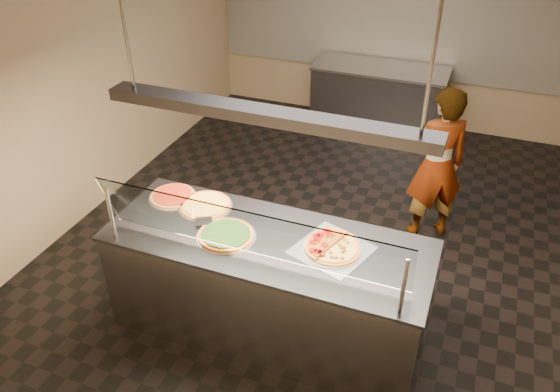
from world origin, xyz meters
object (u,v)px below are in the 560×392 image
at_px(perforated_tray, 332,249).
at_px(half_pizza_pepperoni, 320,243).
at_px(pizza_cheese, 206,205).
at_px(pizza_tomato, 173,196).
at_px(worker, 437,165).
at_px(pizza_spinach, 226,235).
at_px(prep_table, 378,100).
at_px(heat_lamp_housing, 265,115).
at_px(serving_counter, 268,285).
at_px(sneeze_guard, 247,233).
at_px(half_pizza_sausage, 345,250).
at_px(pizza_spatula, 198,216).

bearing_deg(perforated_tray, half_pizza_pepperoni, -179.85).
xyz_separation_m(pizza_cheese, pizza_tomato, (-0.32, 0.02, -0.00)).
relative_size(half_pizza_pepperoni, worker, 0.28).
xyz_separation_m(perforated_tray, half_pizza_pepperoni, (-0.10, -0.00, 0.03)).
bearing_deg(pizza_spinach, prep_table, 85.90).
bearing_deg(pizza_spinach, heat_lamp_housing, 14.93).
bearing_deg(pizza_spinach, pizza_tomato, 153.57).
distance_m(pizza_spinach, pizza_tomato, 0.74).
relative_size(pizza_tomato, prep_table, 0.22).
distance_m(serving_counter, perforated_tray, 0.68).
distance_m(half_pizza_pepperoni, pizza_tomato, 1.37).
relative_size(prep_table, heat_lamp_housing, 0.77).
bearing_deg(serving_counter, perforated_tray, 6.69).
relative_size(sneeze_guard, half_pizza_sausage, 4.96).
bearing_deg(prep_table, pizza_spinach, -94.10).
xyz_separation_m(pizza_spinach, pizza_cheese, (-0.34, 0.31, -0.00)).
height_order(pizza_spinach, pizza_tomato, pizza_spinach).
bearing_deg(pizza_spinach, pizza_cheese, 137.75).
height_order(perforated_tray, worker, worker).
distance_m(half_pizza_pepperoni, heat_lamp_housing, 1.06).
relative_size(perforated_tray, worker, 0.39).
xyz_separation_m(pizza_cheese, prep_table, (0.63, 3.77, -0.48)).
relative_size(pizza_spatula, heat_lamp_housing, 0.11).
height_order(perforated_tray, pizza_spinach, pizza_spinach).
bearing_deg(half_pizza_sausage, serving_counter, -174.68).
bearing_deg(pizza_spatula, heat_lamp_housing, -3.60).
xyz_separation_m(pizza_cheese, heat_lamp_housing, (0.64, -0.22, 1.01)).
height_order(serving_counter, sneeze_guard, sneeze_guard).
bearing_deg(sneeze_guard, pizza_spinach, 139.06).
distance_m(pizza_spinach, pizza_spatula, 0.33).
distance_m(half_pizza_sausage, worker, 1.83).
height_order(half_pizza_pepperoni, pizza_spatula, half_pizza_pepperoni).
bearing_deg(serving_counter, pizza_spinach, -165.07).
bearing_deg(pizza_cheese, half_pizza_pepperoni, -9.18).
distance_m(serving_counter, heat_lamp_housing, 1.48).
height_order(serving_counter, worker, worker).
distance_m(sneeze_guard, pizza_tomato, 1.16).
height_order(pizza_cheese, pizza_tomato, same).
height_order(sneeze_guard, perforated_tray, sneeze_guard).
relative_size(serving_counter, sneeze_guard, 1.11).
bearing_deg(sneeze_guard, half_pizza_pepperoni, 45.48).
relative_size(perforated_tray, heat_lamp_housing, 0.27).
xyz_separation_m(half_pizza_pepperoni, pizza_spatula, (-1.00, -0.02, -0.01)).
bearing_deg(perforated_tray, sneeze_guard, -140.90).
distance_m(pizza_tomato, worker, 2.54).
xyz_separation_m(sneeze_guard, pizza_spatula, (-0.61, 0.38, -0.27)).
relative_size(half_pizza_sausage, pizza_spatula, 1.75).
distance_m(prep_table, worker, 2.42).
bearing_deg(pizza_spinach, half_pizza_pepperoni, 11.23).
relative_size(serving_counter, pizza_cheese, 5.65).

